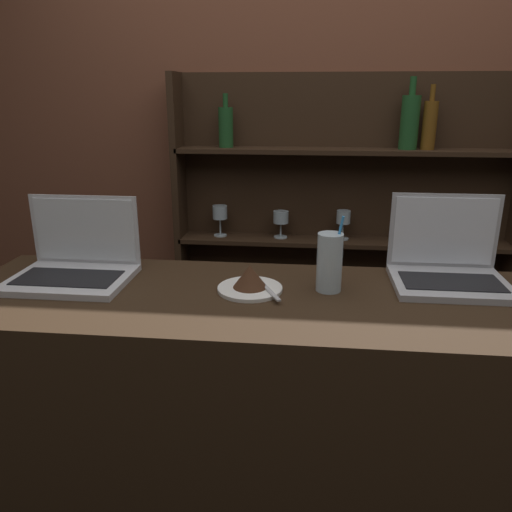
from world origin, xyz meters
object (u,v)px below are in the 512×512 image
(cake_plate, at_px, (250,281))
(water_glass, at_px, (330,262))
(laptop_far, at_px, (448,265))
(laptop_near, at_px, (75,263))

(cake_plate, distance_m, water_glass, 0.22)
(water_glass, bearing_deg, cake_plate, -172.96)
(laptop_far, relative_size, cake_plate, 1.71)
(laptop_near, relative_size, cake_plate, 1.81)
(laptop_near, height_order, laptop_far, laptop_far)
(laptop_far, relative_size, water_glass, 1.50)
(water_glass, bearing_deg, laptop_far, 16.91)
(laptop_near, distance_m, water_glass, 0.71)
(cake_plate, height_order, water_glass, water_glass)
(cake_plate, bearing_deg, laptop_far, 13.18)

